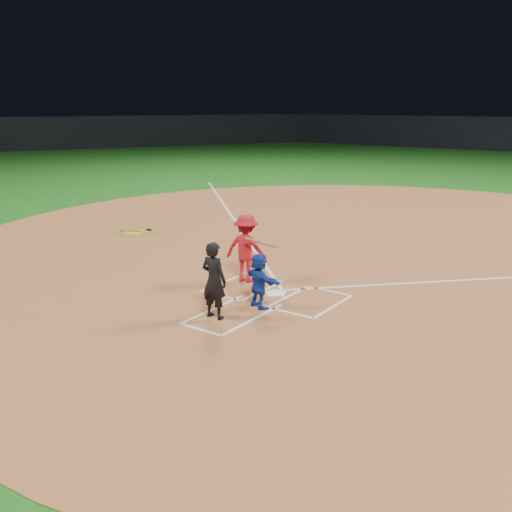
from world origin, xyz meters
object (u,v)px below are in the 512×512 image
Objects in this scene: home_plate at (276,293)px; catcher at (259,281)px; on_deck_circle at (137,232)px; umpire at (214,280)px; batter_at_plate at (246,248)px.

catcher reaches higher than home_plate.
home_plate is at bearing -19.88° from on_deck_circle.
on_deck_circle is 9.12m from umpire.
home_plate is at bearing -94.99° from umpire.
umpire is 0.96× the size of batter_at_plate.
umpire is (7.62, -4.92, 0.84)m from on_deck_circle.
batter_at_plate reaches higher than catcher.
catcher is at bearing -25.57° from on_deck_circle.
umpire is (-0.20, -2.10, 0.83)m from home_plate.
umpire reaches higher than home_plate.
on_deck_circle is at bearing -32.48° from umpire.
catcher is 0.75× the size of umpire.
batter_at_plate is at bearing -20.08° from on_deck_circle.
home_plate is 1.22m from catcher.
catcher is 2.00m from batter_at_plate.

